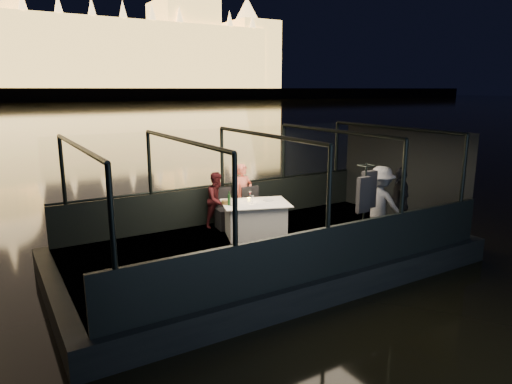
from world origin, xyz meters
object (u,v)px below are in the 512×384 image
person_man_maroon (217,196)px  passenger_dark (399,201)px  dining_table_central (256,219)px  chair_port_left (226,210)px  chair_port_right (254,209)px  person_woman_coral (243,194)px  coat_stand (364,208)px  wine_bottle (229,199)px  passenger_stripe (380,204)px

person_man_maroon → passenger_dark: size_ratio=0.83×
person_man_maroon → dining_table_central: bearing=-82.9°
chair_port_left → chair_port_right: (0.59, -0.30, 0.00)m
person_woman_coral → passenger_dark: 3.57m
coat_stand → chair_port_right: bearing=112.7°
dining_table_central → passenger_dark: (2.57, -1.75, 0.47)m
person_woman_coral → wine_bottle: person_woman_coral is taller
chair_port_left → dining_table_central: bearing=-65.8°
passenger_dark → chair_port_right: bearing=-104.0°
person_man_maroon → chair_port_left: bearing=-70.2°
person_woman_coral → person_man_maroon: bearing=157.3°
coat_stand → person_woman_coral: size_ratio=1.22×
dining_table_central → chair_port_right: 0.64m
passenger_stripe → person_woman_coral: bearing=14.5°
passenger_stripe → wine_bottle: passenger_stripe is taller
person_man_maroon → wine_bottle: person_man_maroon is taller
passenger_dark → dining_table_central: bearing=-92.6°
passenger_dark → coat_stand: bearing=-49.2°
dining_table_central → chair_port_right: chair_port_right is taller
chair_port_left → chair_port_right: bearing=-21.1°
chair_port_right → coat_stand: 2.75m
passenger_dark → person_woman_coral: bearing=-107.1°
person_man_maroon → passenger_stripe: 3.69m
chair_port_left → chair_port_right: 0.66m
person_man_maroon → coat_stand: bearing=-73.6°
coat_stand → person_man_maroon: size_ratio=1.36×
dining_table_central → coat_stand: bearing=-55.2°
person_man_maroon → passenger_dark: (2.98, -2.80, 0.10)m
person_woman_coral → passenger_stripe: 3.21m
dining_table_central → chair_port_left: size_ratio=1.56×
dining_table_central → person_man_maroon: size_ratio=1.10×
coat_stand → person_man_maroon: 3.48m
dining_table_central → passenger_dark: size_ratio=0.91×
dining_table_central → wine_bottle: wine_bottle is taller
chair_port_right → passenger_stripe: 2.88m
person_woman_coral → person_man_maroon: person_woman_coral is taller
dining_table_central → person_man_maroon: person_man_maroon is taller
dining_table_central → passenger_stripe: bearing=-39.9°
passenger_stripe → chair_port_left: bearing=21.9°
coat_stand → passenger_stripe: (0.69, 0.24, -0.05)m
passenger_stripe → passenger_dark: 0.53m
chair_port_left → person_man_maroon: size_ratio=0.70×
passenger_stripe → dining_table_central: bearing=29.9°
chair_port_right → coat_stand: size_ratio=0.52×
passenger_stripe → wine_bottle: bearing=35.5°
person_man_maroon → passenger_stripe: (2.45, -2.76, 0.10)m
dining_table_central → person_man_maroon: bearing=111.2°
wine_bottle → person_man_maroon: bearing=78.8°
coat_stand → passenger_dark: bearing=9.2°
person_man_maroon → wine_bottle: 0.99m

